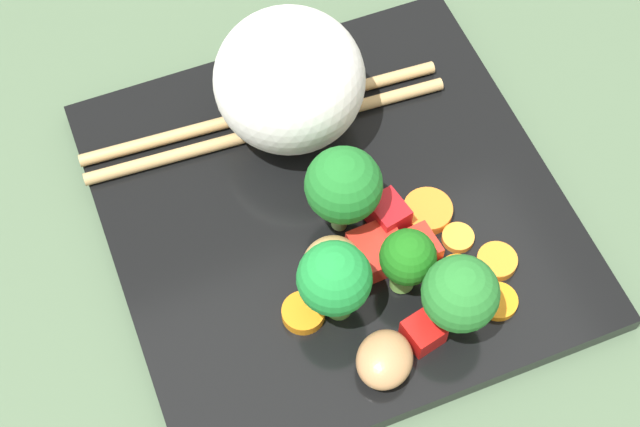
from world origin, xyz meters
The scene contains 20 objects.
ground_plane centered at (0.00, 0.00, -1.00)cm, with size 110.00×110.00×2.00cm, color #4D6448.
square_plate centered at (0.00, 0.00, 0.64)cm, with size 28.22×28.22×1.27cm, color black.
rice_mound centered at (-0.38, 7.11, 5.85)cm, with size 9.67×9.63×9.14cm, color white.
broccoli_floret_0 centered at (-2.88, -6.59, 5.12)cm, with size 4.35×4.35×6.34cm.
broccoli_floret_1 centered at (-0.01, -1.33, 5.64)cm, with size 4.71×4.71×6.86cm.
broccoli_floret_2 centered at (3.23, -10.16, 5.09)cm, with size 4.45×4.45×6.16cm.
broccoli_floret_3 centered at (1.79, -6.55, 4.13)cm, with size 3.39×3.39×4.87cm.
carrot_slice_0 centered at (6.14, -5.26, 1.51)cm, with size 2.02×2.02×0.46cm, color orange.
carrot_slice_1 centered at (7.52, -7.72, 1.60)cm, with size 2.48×2.48×0.66cm, color orange.
carrot_slice_2 centered at (5.21, -2.87, 1.67)cm, with size 3.13×3.13×0.79cm, color orange.
carrot_slice_3 centered at (5.01, -7.42, 1.52)cm, with size 2.34×2.34×0.49cm, color orange.
carrot_slice_4 centered at (-4.72, -6.26, 1.65)cm, with size 2.58×2.58×0.75cm, color orange.
carrot_slice_5 centered at (6.28, -10.09, 1.52)cm, with size 2.43×2.43×0.49cm, color orange.
pepper_chunk_0 centered at (3.39, -5.15, 2.00)cm, with size 2.19×2.37×1.44cm, color red.
pepper_chunk_1 centered at (1.07, -4.38, 2.06)cm, with size 3.20×3.04×1.57cm, color red.
pepper_chunk_2 centered at (1.15, -10.33, 2.07)cm, with size 2.02×2.04×1.59cm, color red.
pepper_chunk_3 centered at (2.55, -2.55, 2.40)cm, with size 2.37×1.98×2.25cm, color red.
chicken_piece_0 centered at (-2.10, -4.45, 2.61)cm, with size 3.90×3.57×2.67cm, color tan.
chicken_piece_1 centered at (-1.70, -11.08, 2.34)cm, with size 3.69×3.23×2.13cm, color tan.
chopstick_pair centered at (-1.66, 7.66, 1.69)cm, with size 24.86×4.42×0.83cm.
Camera 1 is at (-13.21, -28.56, 53.34)cm, focal length 53.65 mm.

